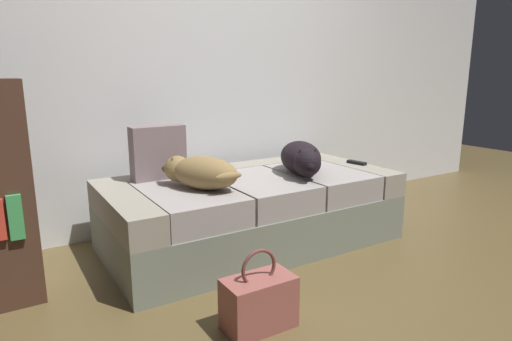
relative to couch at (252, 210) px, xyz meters
name	(u,v)px	position (x,y,z in m)	size (l,w,h in m)	color
ground_plane	(355,307)	(0.00, -0.98, -0.23)	(10.00, 10.00, 0.00)	brown
back_wall	(205,34)	(0.00, 0.66, 1.17)	(6.40, 0.10, 2.80)	silver
couch	(252,210)	(0.00, 0.00, 0.00)	(1.89, 0.93, 0.46)	slate
dog_tan	(200,172)	(-0.41, -0.09, 0.33)	(0.42, 0.53, 0.19)	olive
dog_dark	(302,158)	(0.33, -0.11, 0.34)	(0.44, 0.59, 0.21)	black
tv_remote	(357,163)	(0.87, -0.07, 0.24)	(0.04, 0.15, 0.02)	black
throw_pillow	(158,152)	(-0.54, 0.27, 0.40)	(0.34, 0.12, 0.34)	slate
handbag	(259,302)	(-0.49, -0.88, -0.10)	(0.32, 0.18, 0.38)	#944F47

